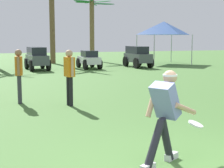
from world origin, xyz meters
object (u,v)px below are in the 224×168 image
object	(u,v)px
parked_car_slot_e	(89,59)
event_tent	(164,28)
frisbee_in_flight	(196,124)
palm_tree_far_right	(92,23)
frisbee_thrower	(165,112)
teammate_midfield	(19,71)
parked_car_slot_d	(37,58)
parked_car_slot_f	(137,56)
teammate_deep	(69,72)
palm_tree_right_of_centre	(52,13)

from	to	relation	value
parked_car_slot_e	event_tent	world-z (taller)	event_tent
frisbee_in_flight	palm_tree_far_right	distance (m)	23.56
frisbee_thrower	teammate_midfield	size ratio (longest dim) A/B	0.90
teammate_midfield	parked_car_slot_d	bearing A→B (deg)	80.20
frisbee_thrower	teammate_midfield	distance (m)	5.92
parked_car_slot_f	teammate_deep	bearing A→B (deg)	-121.94
teammate_midfield	event_tent	bearing A→B (deg)	47.82
palm_tree_right_of_centre	palm_tree_far_right	bearing A→B (deg)	30.33
palm_tree_far_right	frisbee_in_flight	bearing A→B (deg)	-102.12
parked_car_slot_f	palm_tree_right_of_centre	distance (m)	7.43
frisbee_thrower	teammate_deep	world-z (taller)	teammate_deep
parked_car_slot_d	palm_tree_right_of_centre	world-z (taller)	palm_tree_right_of_centre
parked_car_slot_d	parked_car_slot_e	size ratio (longest dim) A/B	1.11
parked_car_slot_d	frisbee_thrower	bearing A→B (deg)	-90.45
frisbee_in_flight	parked_car_slot_d	world-z (taller)	parked_car_slot_d
parked_car_slot_d	event_tent	size ratio (longest dim) A/B	0.79
frisbee_thrower	parked_car_slot_f	world-z (taller)	frisbee_thrower
parked_car_slot_d	parked_car_slot_e	xyz separation A→B (m)	(3.16, -0.06, -0.16)
frisbee_in_flight	event_tent	size ratio (longest dim) A/B	0.11
parked_car_slot_f	palm_tree_right_of_centre	size ratio (longest dim) A/B	0.37
parked_car_slot_d	parked_car_slot_f	world-z (taller)	same
frisbee_thrower	teammate_midfield	xyz separation A→B (m)	(-1.67, 5.68, 0.15)
frisbee_thrower	parked_car_slot_e	bearing A→B (deg)	78.40
frisbee_thrower	teammate_midfield	world-z (taller)	teammate_midfield
teammate_midfield	palm_tree_far_right	xyz separation A→B (m)	(7.20, 17.33, 2.15)
teammate_midfield	parked_car_slot_f	distance (m)	13.04
parked_car_slot_d	event_tent	xyz separation A→B (m)	(9.33, 1.87, 1.85)
teammate_deep	event_tent	xyz separation A→B (m)	(9.84, 13.12, 1.63)
frisbee_thrower	parked_car_slot_e	world-z (taller)	frisbee_thrower
frisbee_thrower	teammate_deep	size ratio (longest dim) A/B	0.90
teammate_midfield	palm_tree_far_right	size ratio (longest dim) A/B	0.30
event_tent	palm_tree_far_right	bearing A→B (deg)	127.82
frisbee_thrower	parked_car_slot_d	xyz separation A→B (m)	(0.13, 16.09, -0.07)
teammate_deep	palm_tree_right_of_centre	size ratio (longest dim) A/B	0.24
palm_tree_right_of_centre	event_tent	size ratio (longest dim) A/B	2.11
parked_car_slot_e	teammate_midfield	bearing A→B (deg)	-115.62
palm_tree_right_of_centre	event_tent	world-z (taller)	palm_tree_right_of_centre
teammate_midfield	parked_car_slot_f	xyz separation A→B (m)	(8.16, 10.17, -0.22)
palm_tree_right_of_centre	teammate_deep	bearing A→B (deg)	-98.03
parked_car_slot_f	palm_tree_far_right	xyz separation A→B (m)	(-0.95, 7.16, 2.37)
teammate_midfield	palm_tree_far_right	world-z (taller)	palm_tree_far_right
frisbee_in_flight	palm_tree_right_of_centre	xyz separation A→B (m)	(1.27, 20.76, 3.16)
parked_car_slot_d	palm_tree_right_of_centre	xyz separation A→B (m)	(1.76, 4.79, 2.97)
parked_car_slot_f	parked_car_slot_e	bearing A→B (deg)	176.96
parked_car_slot_e	palm_tree_far_right	size ratio (longest dim) A/B	0.43
palm_tree_far_right	palm_tree_right_of_centre	bearing A→B (deg)	-149.67
parked_car_slot_f	frisbee_in_flight	bearing A→B (deg)	-110.45
teammate_deep	parked_car_slot_e	xyz separation A→B (m)	(3.67, 11.18, -0.38)
teammate_midfield	palm_tree_right_of_centre	world-z (taller)	palm_tree_right_of_centre
parked_car_slot_f	palm_tree_far_right	distance (m)	7.60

